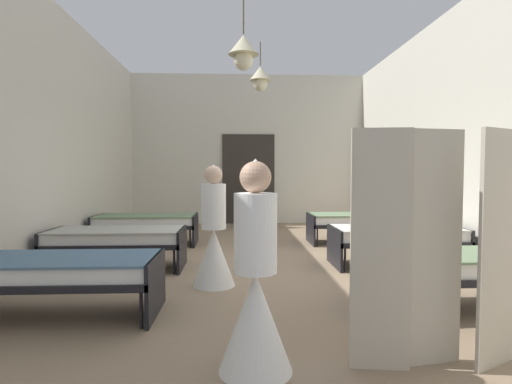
% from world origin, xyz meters
% --- Properties ---
extents(ground_plane, '(6.80, 10.64, 0.10)m').
position_xyz_m(ground_plane, '(0.00, 0.00, -0.05)').
color(ground_plane, '#8C755B').
extents(room_shell, '(6.60, 10.24, 4.00)m').
position_xyz_m(room_shell, '(-0.00, 1.29, 2.01)').
color(room_shell, beige).
rests_on(room_shell, ground).
extents(bed_left_row_0, '(1.90, 0.84, 0.57)m').
position_xyz_m(bed_left_row_0, '(-2.05, -1.90, 0.44)').
color(bed_left_row_0, black).
rests_on(bed_left_row_0, ground).
extents(bed_right_row_0, '(1.90, 0.84, 0.57)m').
position_xyz_m(bed_right_row_0, '(2.05, -1.90, 0.44)').
color(bed_right_row_0, black).
rests_on(bed_right_row_0, ground).
extents(bed_left_row_1, '(1.90, 0.84, 0.57)m').
position_xyz_m(bed_left_row_1, '(-2.05, 0.00, 0.44)').
color(bed_left_row_1, black).
rests_on(bed_left_row_1, ground).
extents(bed_right_row_1, '(1.90, 0.84, 0.57)m').
position_xyz_m(bed_right_row_1, '(2.05, 0.00, 0.44)').
color(bed_right_row_1, black).
rests_on(bed_right_row_1, ground).
extents(bed_left_row_2, '(1.90, 0.84, 0.57)m').
position_xyz_m(bed_left_row_2, '(-2.05, 1.90, 0.44)').
color(bed_left_row_2, black).
rests_on(bed_left_row_2, ground).
extents(bed_right_row_2, '(1.90, 0.84, 0.57)m').
position_xyz_m(bed_right_row_2, '(2.05, 1.90, 0.44)').
color(bed_right_row_2, black).
rests_on(bed_right_row_2, ground).
extents(nurse_near_aisle, '(0.52, 0.52, 1.49)m').
position_xyz_m(nurse_near_aisle, '(-0.61, -0.92, 0.53)').
color(nurse_near_aisle, white).
rests_on(nurse_near_aisle, ground).
extents(nurse_mid_aisle, '(0.52, 0.52, 1.49)m').
position_xyz_m(nurse_mid_aisle, '(-0.20, -3.06, 0.53)').
color(nurse_mid_aisle, white).
rests_on(nurse_mid_aisle, ground).
extents(patient_seated_primary, '(0.44, 0.44, 0.80)m').
position_xyz_m(patient_seated_primary, '(1.70, -0.03, 0.87)').
color(patient_seated_primary, gray).
rests_on(patient_seated_primary, bed_right_row_1).
extents(potted_plant, '(0.54, 0.54, 1.27)m').
position_xyz_m(potted_plant, '(0.20, 4.20, 0.76)').
color(potted_plant, brown).
rests_on(potted_plant, ground).
extents(privacy_screen, '(1.24, 0.22, 1.70)m').
position_xyz_m(privacy_screen, '(1.10, -3.06, 0.85)').
color(privacy_screen, '#BCB29E').
rests_on(privacy_screen, ground).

